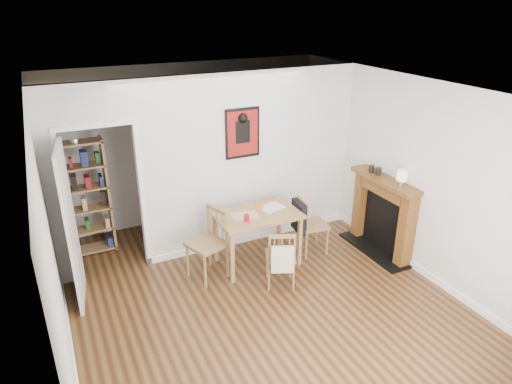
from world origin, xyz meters
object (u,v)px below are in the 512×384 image
dining_table (257,220)px  fireplace (383,212)px  notebook (271,207)px  chair_left (207,245)px  ceramic_jar_b (372,169)px  mantel_lamp (402,176)px  orange_fruit (261,206)px  chair_front (280,256)px  chair_right (311,225)px  red_glass (247,218)px  bookshelf (83,199)px  ceramic_jar_a (378,171)px

dining_table → fireplace: size_ratio=0.92×
notebook → chair_left: bearing=-174.5°
fireplace → ceramic_jar_b: (-0.07, 0.28, 0.60)m
mantel_lamp → ceramic_jar_b: mantel_lamp is taller
orange_fruit → chair_front: bearing=-95.4°
mantel_lamp → ceramic_jar_b: size_ratio=2.16×
fireplace → orange_fruit: fireplace is taller
chair_right → mantel_lamp: 1.45m
red_glass → orange_fruit: red_glass is taller
dining_table → mantel_lamp: 2.04m
chair_right → mantel_lamp: size_ratio=3.84×
notebook → ceramic_jar_b: 1.58m
fireplace → orange_fruit: 1.82m
red_glass → dining_table: bearing=32.9°
dining_table → mantel_lamp: size_ratio=5.06×
chair_right → bookshelf: (-2.95, 1.44, 0.40)m
chair_front → fireplace: 1.80m
orange_fruit → ceramic_jar_a: 1.77m
chair_front → red_glass: red_glass is taller
mantel_lamp → ceramic_jar_a: size_ratio=2.13×
bookshelf → ceramic_jar_a: bearing=-23.4°
orange_fruit → mantel_lamp: 1.95m
chair_left → notebook: 1.06m
chair_right → orange_fruit: size_ratio=10.48×
bookshelf → mantel_lamp: bookshelf is taller
chair_front → notebook: chair_front is taller
red_glass → notebook: size_ratio=0.28×
orange_fruit → fireplace: bearing=-18.2°
chair_front → mantel_lamp: mantel_lamp is taller
bookshelf → ceramic_jar_a: 4.25m
dining_table → bookshelf: (-2.10, 1.38, 0.16)m
notebook → fireplace: bearing=-18.7°
mantel_lamp → fireplace: bearing=81.3°
red_glass → chair_right: bearing=4.2°
chair_front → mantel_lamp: bearing=-5.7°
dining_table → mantel_lamp: (1.78, -0.78, 0.61)m
dining_table → chair_left: (-0.76, -0.03, -0.20)m
red_glass → ceramic_jar_b: ceramic_jar_b is taller
mantel_lamp → ceramic_jar_a: 0.48m
orange_fruit → ceramic_jar_b: size_ratio=0.79×
chair_right → orange_fruit: (-0.74, 0.17, 0.37)m
notebook → mantel_lamp: mantel_lamp is taller
chair_right → red_glass: 1.14m
dining_table → red_glass: bearing=-147.1°
red_glass → notebook: 0.53m
red_glass → ceramic_jar_b: 2.02m
mantel_lamp → red_glass: bearing=162.4°
fireplace → notebook: (-1.57, 0.53, 0.18)m
mantel_lamp → ceramic_jar_a: mantel_lamp is taller
red_glass → mantel_lamp: mantel_lamp is taller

